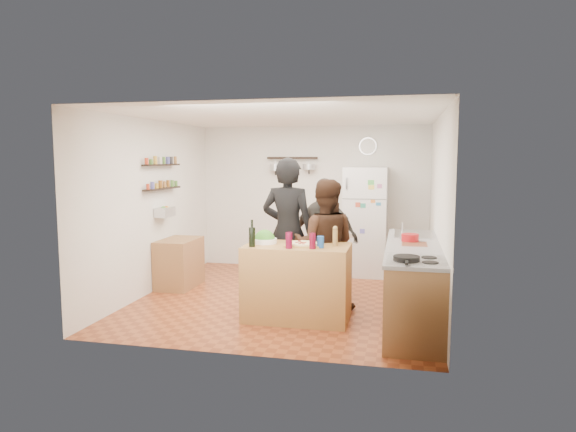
% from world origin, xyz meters
% --- Properties ---
extents(room_shell, '(4.20, 4.20, 4.20)m').
position_xyz_m(room_shell, '(0.00, 0.39, 1.25)').
color(room_shell, brown).
rests_on(room_shell, ground).
extents(prep_island, '(1.25, 0.72, 0.91)m').
position_xyz_m(prep_island, '(0.33, -0.84, 0.46)').
color(prep_island, '#A6783C').
rests_on(prep_island, floor).
extents(pizza_board, '(0.42, 0.34, 0.02)m').
position_xyz_m(pizza_board, '(0.41, -0.86, 0.92)').
color(pizza_board, olive).
rests_on(pizza_board, prep_island).
extents(pizza, '(0.34, 0.34, 0.02)m').
position_xyz_m(pizza, '(0.41, -0.86, 0.94)').
color(pizza, '#F5E2A2').
rests_on(pizza, pizza_board).
extents(salad_bowl, '(0.30, 0.30, 0.06)m').
position_xyz_m(salad_bowl, '(-0.09, -0.79, 0.94)').
color(salad_bowl, white).
rests_on(salad_bowl, prep_island).
extents(wine_bottle, '(0.08, 0.08, 0.23)m').
position_xyz_m(wine_bottle, '(-0.17, -1.06, 1.03)').
color(wine_bottle, black).
rests_on(wine_bottle, prep_island).
extents(wine_glass_near, '(0.08, 0.08, 0.19)m').
position_xyz_m(wine_glass_near, '(0.28, -1.08, 1.01)').
color(wine_glass_near, '#580721').
rests_on(wine_glass_near, prep_island).
extents(wine_glass_far, '(0.08, 0.08, 0.18)m').
position_xyz_m(wine_glass_far, '(0.55, -1.04, 1.00)').
color(wine_glass_far, '#58071C').
rests_on(wine_glass_far, prep_island).
extents(pepper_mill, '(0.06, 0.06, 0.19)m').
position_xyz_m(pepper_mill, '(0.78, -0.79, 1.01)').
color(pepper_mill, olive).
rests_on(pepper_mill, prep_island).
extents(salt_canister, '(0.08, 0.08, 0.14)m').
position_xyz_m(salt_canister, '(0.63, -0.96, 0.98)').
color(salt_canister, '#1C4E9B').
rests_on(salt_canister, prep_island).
extents(person_left, '(0.76, 0.55, 1.96)m').
position_xyz_m(person_left, '(0.08, -0.26, 0.98)').
color(person_left, black).
rests_on(person_left, floor).
extents(person_center, '(0.85, 0.68, 1.69)m').
position_xyz_m(person_center, '(0.59, -0.37, 0.84)').
color(person_center, black).
rests_on(person_center, floor).
extents(person_back, '(1.05, 0.65, 1.67)m').
position_xyz_m(person_back, '(0.49, 0.28, 0.84)').
color(person_back, '#32302D').
rests_on(person_back, floor).
extents(counter_run, '(0.63, 2.63, 0.90)m').
position_xyz_m(counter_run, '(1.70, -0.55, 0.45)').
color(counter_run, '#9E7042').
rests_on(counter_run, floor).
extents(stove_top, '(0.60, 0.62, 0.02)m').
position_xyz_m(stove_top, '(1.70, -1.50, 0.91)').
color(stove_top, white).
rests_on(stove_top, counter_run).
extents(skillet, '(0.26, 0.26, 0.05)m').
position_xyz_m(skillet, '(1.60, -1.58, 0.95)').
color(skillet, black).
rests_on(skillet, stove_top).
extents(sink, '(0.50, 0.80, 0.03)m').
position_xyz_m(sink, '(1.70, 0.30, 0.92)').
color(sink, silver).
rests_on(sink, counter_run).
extents(cutting_board, '(0.30, 0.40, 0.02)m').
position_xyz_m(cutting_board, '(1.70, -0.50, 0.91)').
color(cutting_board, brown).
rests_on(cutting_board, counter_run).
extents(red_bowl, '(0.21, 0.21, 0.09)m').
position_xyz_m(red_bowl, '(1.65, -0.30, 0.96)').
color(red_bowl, '#A21217').
rests_on(red_bowl, counter_run).
extents(fridge, '(0.70, 0.68, 1.80)m').
position_xyz_m(fridge, '(0.95, 1.75, 0.90)').
color(fridge, white).
rests_on(fridge, floor).
extents(wall_clock, '(0.30, 0.03, 0.30)m').
position_xyz_m(wall_clock, '(0.95, 2.08, 2.15)').
color(wall_clock, silver).
rests_on(wall_clock, back_wall).
extents(spice_shelf_lower, '(0.12, 1.00, 0.02)m').
position_xyz_m(spice_shelf_lower, '(-1.93, 0.20, 1.50)').
color(spice_shelf_lower, black).
rests_on(spice_shelf_lower, left_wall).
extents(spice_shelf_upper, '(0.12, 1.00, 0.02)m').
position_xyz_m(spice_shelf_upper, '(-1.93, 0.20, 1.85)').
color(spice_shelf_upper, black).
rests_on(spice_shelf_upper, left_wall).
extents(produce_basket, '(0.18, 0.35, 0.14)m').
position_xyz_m(produce_basket, '(-1.90, 0.20, 1.15)').
color(produce_basket, silver).
rests_on(produce_basket, left_wall).
extents(side_table, '(0.50, 0.80, 0.73)m').
position_xyz_m(side_table, '(-1.74, 0.31, 0.36)').
color(side_table, '#9C7741').
rests_on(side_table, floor).
extents(pot_rack, '(0.90, 0.04, 0.04)m').
position_xyz_m(pot_rack, '(-0.35, 2.00, 1.95)').
color(pot_rack, black).
rests_on(pot_rack, back_wall).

